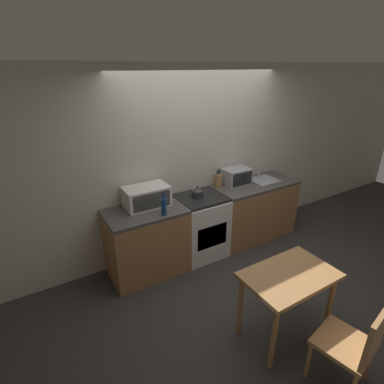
{
  "coord_description": "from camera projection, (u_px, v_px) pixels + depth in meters",
  "views": [
    {
      "loc": [
        -2.19,
        -2.4,
        2.56
      ],
      "look_at": [
        -0.36,
        0.63,
        1.05
      ],
      "focal_mm": 28.0,
      "sensor_mm": 36.0,
      "label": 1
    }
  ],
  "objects": [
    {
      "name": "dining_table",
      "position": [
        288.0,
        283.0,
        2.89
      ],
      "size": [
        0.9,
        0.58,
        0.73
      ],
      "color": "#9E7042",
      "rests_on": "ground_plane"
    },
    {
      "name": "counter_right_run",
      "position": [
        253.0,
        210.0,
        4.73
      ],
      "size": [
        1.32,
        0.62,
        0.9
      ],
      "color": "olive",
      "rests_on": "ground_plane"
    },
    {
      "name": "sink_basin",
      "position": [
        264.0,
        180.0,
        4.64
      ],
      "size": [
        0.4,
        0.37,
        0.24
      ],
      "color": "#999BA0",
      "rests_on": "counter_right_run"
    },
    {
      "name": "stove_range",
      "position": [
        200.0,
        226.0,
        4.26
      ],
      "size": [
        0.65,
        0.62,
        0.9
      ],
      "color": "silver",
      "rests_on": "ground_plane"
    },
    {
      "name": "counter_left_run",
      "position": [
        147.0,
        242.0,
        3.87
      ],
      "size": [
        0.99,
        0.62,
        0.9
      ],
      "color": "olive",
      "rests_on": "ground_plane"
    },
    {
      "name": "microwave",
      "position": [
        146.0,
        196.0,
        3.77
      ],
      "size": [
        0.56,
        0.35,
        0.26
      ],
      "color": "silver",
      "rests_on": "counter_left_run"
    },
    {
      "name": "wall_back",
      "position": [
        198.0,
        160.0,
        4.27
      ],
      "size": [
        10.0,
        0.06,
        2.6
      ],
      "color": "beige",
      "rests_on": "ground_plane"
    },
    {
      "name": "dining_chair",
      "position": [
        355.0,
        343.0,
        2.41
      ],
      "size": [
        0.5,
        0.5,
        0.89
      ],
      "rotation": [
        0.0,
        0.0,
        0.2
      ],
      "color": "#9E7042",
      "rests_on": "ground_plane"
    },
    {
      "name": "ground_plane",
      "position": [
        240.0,
        276.0,
        3.94
      ],
      "size": [
        16.0,
        16.0,
        0.0
      ],
      "primitive_type": "plane",
      "color": "#33302D"
    },
    {
      "name": "kettle",
      "position": [
        197.0,
        192.0,
        4.05
      ],
      "size": [
        0.15,
        0.15,
        0.16
      ],
      "color": "#2D2D2D",
      "rests_on": "stove_range"
    },
    {
      "name": "toaster_oven",
      "position": [
        236.0,
        176.0,
        4.48
      ],
      "size": [
        0.4,
        0.31,
        0.24
      ],
      "color": "#999BA0",
      "rests_on": "counter_right_run"
    },
    {
      "name": "bottle",
      "position": [
        164.0,
        206.0,
        3.55
      ],
      "size": [
        0.06,
        0.06,
        0.29
      ],
      "color": "navy",
      "rests_on": "counter_left_run"
    },
    {
      "name": "knife_block",
      "position": [
        218.0,
        180.0,
        4.39
      ],
      "size": [
        0.09,
        0.08,
        0.26
      ],
      "color": "#9E7042",
      "rests_on": "counter_right_run"
    }
  ]
}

